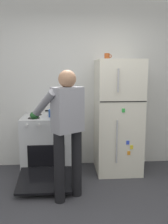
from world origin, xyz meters
The scene contains 6 objects.
kitchen_wall_back centered at (0.00, 1.95, 1.35)m, with size 6.00×0.10×2.70m, color silver.
refrigerator centered at (0.54, 1.57, 0.88)m, with size 0.68×0.72×1.75m.
stove_range centered at (-0.57, 1.55, 0.44)m, with size 0.76×1.20×0.90m.
person_cook centered at (-0.28, 0.75, 0.96)m, with size 0.70×0.76×1.60m.
red_pot centered at (-0.41, 1.52, 0.96)m, with size 0.37×0.27×0.11m.
coffee_mug centered at (0.36, 1.62, 1.80)m, with size 0.11×0.08×0.10m.
Camera 1 is at (-0.26, -2.18, 1.59)m, focal length 39.53 mm.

